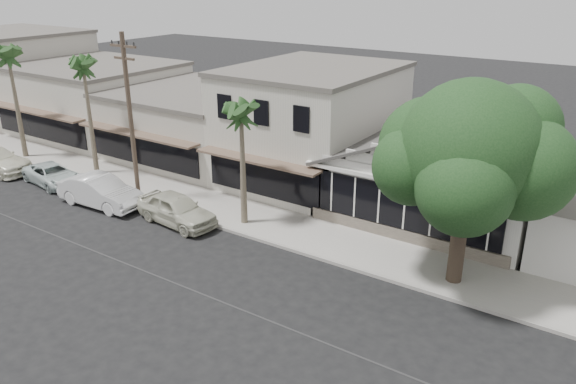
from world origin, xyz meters
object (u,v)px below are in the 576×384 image
Objects in this scene: car_1 at (100,191)px; car_2 at (53,175)px; utility_pole at (130,116)px; shade_tree at (469,153)px; car_0 at (177,209)px.

car_1 reaches higher than car_2.
utility_pole is at bearing -41.09° from car_1.
car_1 is 0.60× the size of shade_tree.
car_1 is at bearing 102.45° from car_0.
car_1 is 1.16× the size of car_2.
utility_pole is 17.14m from shade_tree.
car_2 is at bearing -174.31° from shade_tree.
car_0 is 10.00m from car_2.
car_1 is at bearing -128.00° from utility_pole.
car_2 is (-6.20, -0.98, -4.19)m from utility_pole.
shade_tree reaches higher than car_0.
car_2 is at bearing 95.86° from car_0.
shade_tree is (13.27, 2.27, 4.66)m from car_0.
car_0 is at bearing -82.28° from car_2.
utility_pole is 5.60m from car_0.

